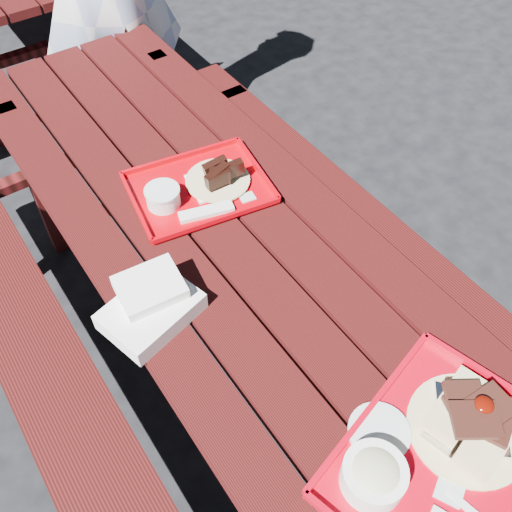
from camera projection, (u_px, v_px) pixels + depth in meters
name	position (u px, v px, depth m)	size (l,w,h in m)	color
ground	(234.00, 369.00, 2.18)	(60.00, 60.00, 0.00)	black
picnic_table_near	(228.00, 279.00, 1.75)	(1.41, 2.40, 0.75)	#3F0C0C
near_tray	(438.00, 452.00, 1.17)	(0.57, 0.49, 0.16)	#B50415
far_tray	(197.00, 188.00, 1.71)	(0.45, 0.38, 0.07)	#B8000A
white_cloth	(151.00, 305.00, 1.41)	(0.26, 0.22, 0.09)	white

